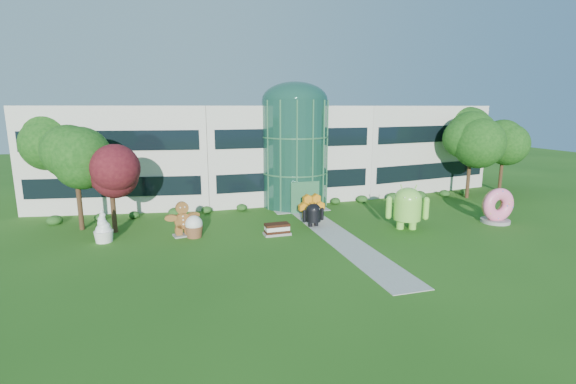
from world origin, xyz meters
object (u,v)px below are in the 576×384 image
object	(u,v)px
android_green	(407,205)
android_black	(313,213)
donut	(497,205)
gingerbread	(183,219)

from	to	relation	value
android_green	android_black	size ratio (longest dim) A/B	1.76
donut	gingerbread	size ratio (longest dim) A/B	1.04
android_green	gingerbread	distance (m)	16.81
android_green	android_black	distance (m)	7.19
android_green	donut	distance (m)	7.95
android_black	donut	size ratio (longest dim) A/B	0.75
android_green	donut	world-z (taller)	android_green
donut	android_black	bearing A→B (deg)	170.13
android_green	android_black	xyz separation A→B (m)	(-6.63, 2.66, -0.82)
android_green	gingerbread	size ratio (longest dim) A/B	1.36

